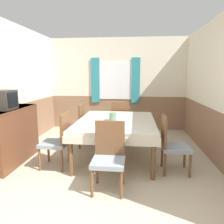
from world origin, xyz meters
The scene contains 12 objects.
wall_back centered at (0.00, 4.32, 1.31)m, with size 4.25×0.10×2.60m.
wall_left centered at (-1.95, 2.15, 1.30)m, with size 0.05×4.70×2.60m.
wall_right centered at (1.95, 2.15, 1.30)m, with size 0.05×4.70×2.60m.
dining_table centered at (0.16, 2.04, 0.63)m, with size 1.46×1.96×0.73m.
chair_left_far centered at (-0.78, 2.61, 0.49)m, with size 0.44×0.44×0.94m.
chair_right_near centered at (1.10, 1.47, 0.49)m, with size 0.44×0.44×0.94m.
chair_head_near centered at (0.16, 0.84, 0.49)m, with size 0.44×0.44×0.94m.
chair_head_window centered at (0.16, 3.23, 0.49)m, with size 0.44×0.44×0.94m.
chair_left_near centered at (-0.78, 1.47, 0.49)m, with size 0.44×0.44×0.94m.
sideboard centered at (-1.69, 1.56, 0.50)m, with size 0.46×1.28×0.99m.
tv centered at (-1.66, 1.43, 1.15)m, with size 0.29×0.36×0.33m.
vase centered at (0.11, 1.97, 0.80)m, with size 0.13×0.13×0.15m.
Camera 1 is at (0.51, -1.99, 1.57)m, focal length 35.00 mm.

